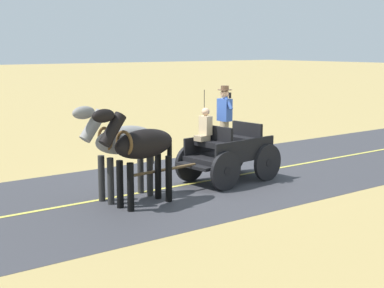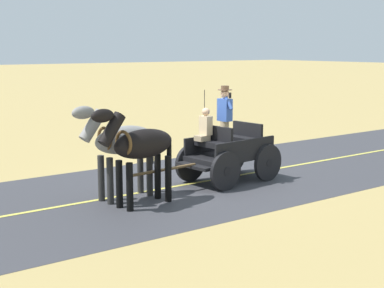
# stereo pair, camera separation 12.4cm
# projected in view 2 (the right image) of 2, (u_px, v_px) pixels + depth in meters

# --- Properties ---
(ground_plane) EXTENTS (200.00, 200.00, 0.00)m
(ground_plane) POSITION_uv_depth(u_px,v_px,m) (206.00, 181.00, 14.78)
(ground_plane) COLOR tan
(road_surface) EXTENTS (6.06, 160.00, 0.01)m
(road_surface) POSITION_uv_depth(u_px,v_px,m) (206.00, 181.00, 14.78)
(road_surface) COLOR #38383D
(road_surface) RESTS_ON ground
(road_centre_stripe) EXTENTS (0.12, 160.00, 0.00)m
(road_centre_stripe) POSITION_uv_depth(u_px,v_px,m) (206.00, 181.00, 14.78)
(road_centre_stripe) COLOR #DBCC4C
(road_centre_stripe) RESTS_ON road_surface
(horse_drawn_carriage) EXTENTS (1.61, 4.52, 2.50)m
(horse_drawn_carriage) POSITION_uv_depth(u_px,v_px,m) (227.00, 151.00, 14.62)
(horse_drawn_carriage) COLOR black
(horse_drawn_carriage) RESTS_ON ground
(horse_near_side) EXTENTS (0.77, 2.15, 2.21)m
(horse_near_side) POSITION_uv_depth(u_px,v_px,m) (140.00, 146.00, 12.30)
(horse_near_side) COLOR black
(horse_near_side) RESTS_ON ground
(horse_off_side) EXTENTS (0.69, 2.14, 2.21)m
(horse_off_side) POSITION_uv_depth(u_px,v_px,m) (121.00, 142.00, 12.83)
(horse_off_side) COLOR gray
(horse_off_side) RESTS_ON ground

